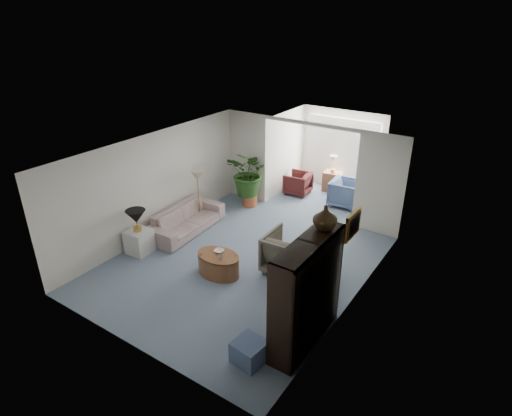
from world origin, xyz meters
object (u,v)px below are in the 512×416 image
Objects in this scene: coffee_cup at (221,257)px; coffee_table at (218,264)px; ottoman at (249,352)px; wingback_chair at (289,253)px; plant_pot at (250,200)px; table_lamp at (136,217)px; cabinet_urn at (325,218)px; sunroom_chair_maroon at (298,183)px; floor_lamp at (197,176)px; side_table_dark at (326,263)px; coffee_bowl at (219,251)px; sofa at (187,220)px; entertainment_cabinet at (307,293)px; end_table at (139,241)px; sunroom_chair_blue at (345,193)px; framed_picture at (354,225)px; sunroom_table at (332,182)px.

coffee_table is at bearing 146.31° from coffee_cup.
coffee_table is 2.53m from ottoman.
wingback_chair reaches higher than plant_pot.
table_lamp is 4.56m from cabinet_urn.
coffee_cup is 4.81m from sunroom_chair_maroon.
wingback_chair is 4.17m from sunroom_chair_maroon.
floor_lamp is 4.79m from cabinet_urn.
floor_lamp reaches higher than side_table_dark.
wingback_chair reaches higher than coffee_bowl.
table_lamp reaches higher than coffee_table.
ottoman is at bearing -41.29° from coffee_cup.
entertainment_cabinet is at bearing -116.28° from sofa.
coffee_bowl is 2.62m from entertainment_cabinet.
table_lamp is at bearing 0.00° from end_table.
cabinet_urn reaches higher than sofa.
sunroom_chair_blue is (2.84, 4.95, 0.10)m from end_table.
end_table is 2.19m from coffee_cup.
framed_picture is 2.52× the size of coffee_bowl.
table_lamp is at bearing -174.52° from coffee_cup.
wingback_chair is at bearing 20.79° from table_lamp.
sunroom_chair_blue is 1.14× the size of sunroom_chair_maroon.
end_table is 0.91× the size of sunroom_table.
wingback_chair is 1.17× the size of sunroom_chair_blue.
wingback_chair is 1.33× the size of sunroom_chair_maroon.
sunroom_table reaches higher than side_table_dark.
coffee_table is 0.27m from coffee_bowl.
coffee_bowl reaches higher than coffee_table.
sunroom_chair_maroon is at bearing 119.70° from entertainment_cabinet.
cabinet_urn reaches higher than sunroom_chair_maroon.
floor_lamp is 4.15m from sunroom_chair_blue.
framed_picture is 2.81m from coffee_cup.
cabinet_urn reaches higher than end_table.
framed_picture is 1.77m from side_table_dark.
plant_pot is (-3.23, 1.95, -0.12)m from side_table_dark.
sofa is 4.60m from ottoman.
floor_lamp is at bearing 87.46° from end_table.
end_table is 4.15m from ottoman.
end_table is at bearing -158.77° from side_table_dark.
entertainment_cabinet reaches higher than ottoman.
sunroom_table is at bearing 61.72° from floor_lamp.
side_table_dark is at bearing 31.46° from sunroom_chair_maroon.
floor_lamp is at bearing 139.29° from coffee_table.
sunroom_chair_blue is at bearing 107.81° from cabinet_urn.
ottoman is (-0.71, -2.11, -1.51)m from framed_picture.
sunroom_chair_maroon is at bearing -21.03° from sofa.
sofa is 5.95× the size of floor_lamp.
cabinet_urn is (2.39, -0.23, 1.84)m from coffee_table.
cabinet_urn is at bearing -23.67° from floor_lamp.
sofa reaches higher than side_table_dark.
ottoman is at bearing -18.84° from end_table.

